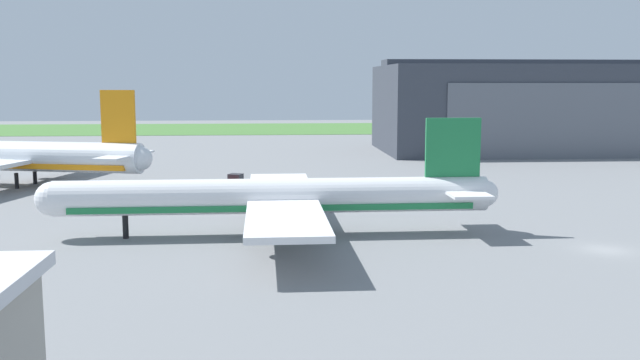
{
  "coord_description": "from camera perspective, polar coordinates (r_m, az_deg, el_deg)",
  "views": [
    {
      "loc": [
        -29.92,
        -59.45,
        14.87
      ],
      "look_at": [
        -24.01,
        22.34,
        3.46
      ],
      "focal_mm": 39.51,
      "sensor_mm": 36.0,
      "label": 1
    }
  ],
  "objects": [
    {
      "name": "stair_truck",
      "position": [
        97.66,
        -7.12,
        -0.25
      ],
      "size": [
        3.32,
        4.74,
        2.24
      ],
      "color": "#2D2D33",
      "rests_on": "ground_plane"
    },
    {
      "name": "grass_field_strip",
      "position": [
        230.71,
        3.34,
        4.22
      ],
      "size": [
        440.0,
        56.0,
        0.08
      ],
      "primitive_type": "cube",
      "color": "#477837",
      "rests_on": "ground_plane"
    },
    {
      "name": "airliner_near_right",
      "position": [
        68.37,
        -3.58,
        -1.41
      ],
      "size": [
        44.82,
        35.65,
        11.43
      ],
      "color": "white",
      "rests_on": "ground_plane"
    },
    {
      "name": "maintenance_hangar",
      "position": [
        163.0,
        19.23,
        5.54
      ],
      "size": [
        79.84,
        33.5,
        19.64
      ],
      "color": "#383D47",
      "rests_on": "ground_plane"
    },
    {
      "name": "airliner_far_right",
      "position": [
        110.5,
        -23.52,
        1.7
      ],
      "size": [
        41.04,
        34.22,
        13.83
      ],
      "color": "silver",
      "rests_on": "ground_plane"
    },
    {
      "name": "ground_plane",
      "position": [
        68.2,
        22.11,
        -5.27
      ],
      "size": [
        440.0,
        440.0,
        0.0
      ],
      "primitive_type": "plane",
      "color": "slate"
    }
  ]
}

